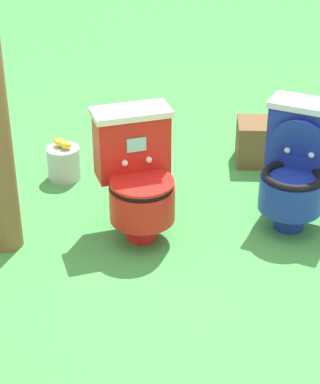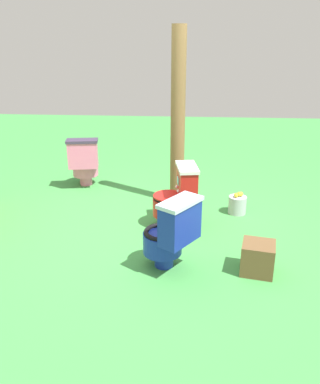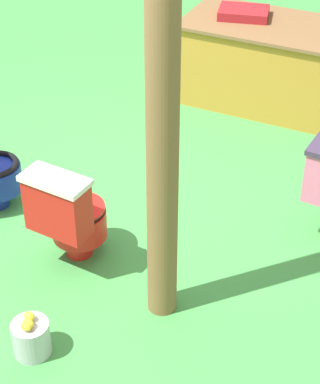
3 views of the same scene
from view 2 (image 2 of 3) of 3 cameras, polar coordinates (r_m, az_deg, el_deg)
ground at (r=4.51m, az=-1.83°, el=-5.85°), size 14.00×14.00×0.00m
toilet_pink at (r=5.88m, az=-10.76°, el=4.28°), size 0.55×0.48×0.73m
toilet_blue at (r=3.69m, az=1.49°, el=-5.86°), size 0.61×0.63×0.73m
toilet_red at (r=4.54m, az=2.42°, el=-0.56°), size 0.47×0.55×0.73m
wooden_post at (r=5.05m, az=2.57°, el=10.35°), size 0.18×0.18×2.20m
small_crate at (r=3.85m, az=13.78°, el=-9.13°), size 0.33×0.35×0.30m
lemon_bucket at (r=5.04m, az=10.98°, el=-1.74°), size 0.22×0.22×0.28m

